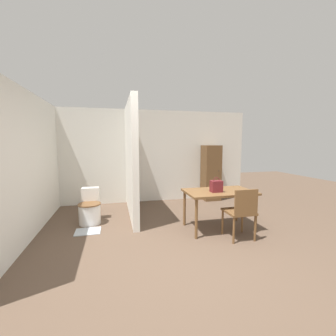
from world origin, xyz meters
The scene contains 10 objects.
ground_plane centered at (0.00, 0.00, 0.00)m, with size 16.00×16.00×0.00m, color brown.
wall_back centered at (0.00, 3.35, 1.25)m, with size 5.63×0.12×2.50m.
wall_left centered at (-2.38, 1.64, 1.25)m, with size 0.12×4.29×2.50m.
partition_wall centered at (-0.58, 2.22, 1.25)m, with size 0.12×2.14×2.50m.
dining_table centered at (0.95, 0.96, 0.66)m, with size 1.26×0.77×0.73m.
wooden_chair centered at (1.09, 0.44, 0.50)m, with size 0.45×0.45×0.88m.
toilet centered at (-1.45, 1.86, 0.27)m, with size 0.44×0.59×0.68m.
handbag centered at (0.85, 0.89, 0.84)m, with size 0.20×0.15×0.27m.
wooden_cabinet centered at (1.72, 3.04, 0.77)m, with size 0.46×0.47×1.55m.
bath_mat centered at (-1.45, 1.38, 0.01)m, with size 0.45×0.36×0.01m.
Camera 1 is at (-0.95, -2.80, 1.63)m, focal length 24.00 mm.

